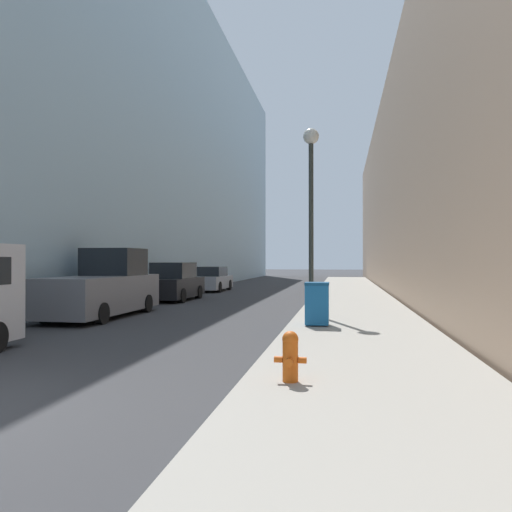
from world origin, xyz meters
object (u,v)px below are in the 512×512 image
at_px(trash_bin, 317,303).
at_px(fire_hydrant, 290,355).
at_px(parked_sedan_near, 174,283).
at_px(parked_sedan_far, 211,280).
at_px(lamppost, 311,192).
at_px(pickup_truck, 104,288).

bearing_deg(trash_bin, fire_hydrant, -90.66).
xyz_separation_m(fire_hydrant, trash_bin, (0.07, 6.24, 0.21)).
xyz_separation_m(parked_sedan_near, parked_sedan_far, (-0.13, 7.28, -0.11)).
bearing_deg(parked_sedan_far, parked_sedan_near, -88.95).
bearing_deg(lamppost, parked_sedan_far, 116.95).
height_order(fire_hydrant, parked_sedan_far, parked_sedan_far).
bearing_deg(parked_sedan_near, parked_sedan_far, 91.05).
xyz_separation_m(pickup_truck, parked_sedan_far, (-0.08, 14.20, -0.26)).
height_order(fire_hydrant, parked_sedan_near, parked_sedan_near).
distance_m(lamppost, parked_sedan_far, 15.73).
bearing_deg(pickup_truck, fire_hydrant, -49.85).
distance_m(fire_hydrant, pickup_truck, 11.06).
relative_size(lamppost, parked_sedan_far, 1.35).
height_order(trash_bin, parked_sedan_near, parked_sedan_near).
height_order(fire_hydrant, trash_bin, trash_bin).
xyz_separation_m(lamppost, pickup_truck, (-6.88, -0.50, -3.12)).
relative_size(fire_hydrant, parked_sedan_far, 0.16).
bearing_deg(parked_sedan_near, fire_hydrant, -65.28).
relative_size(trash_bin, parked_sedan_far, 0.26).
relative_size(fire_hydrant, trash_bin, 0.63).
distance_m(trash_bin, parked_sedan_near, 11.59).
relative_size(lamppost, pickup_truck, 1.08).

